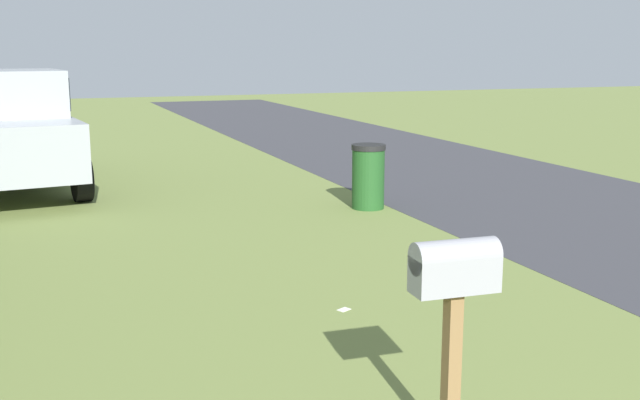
% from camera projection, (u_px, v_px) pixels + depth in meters
% --- Properties ---
extents(mailbox, '(0.23, 0.53, 1.35)m').
position_uv_depth(mailbox, '(454.00, 283.00, 4.48)').
color(mailbox, brown).
rests_on(mailbox, ground).
extents(pickup_truck, '(5.46, 2.55, 2.09)m').
position_uv_depth(pickup_truck, '(8.00, 127.00, 13.07)').
color(pickup_truck, '#93999E').
rests_on(pickup_truck, ground).
extents(trash_bin, '(0.53, 0.53, 1.00)m').
position_uv_depth(trash_bin, '(368.00, 176.00, 11.69)').
color(trash_bin, '#1E4C1E').
rests_on(trash_bin, ground).
extents(litter_wrapper_near_hydrant, '(0.13, 0.14, 0.01)m').
position_uv_depth(litter_wrapper_near_hydrant, '(344.00, 309.00, 7.21)').
color(litter_wrapper_near_hydrant, silver).
rests_on(litter_wrapper_near_hydrant, ground).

